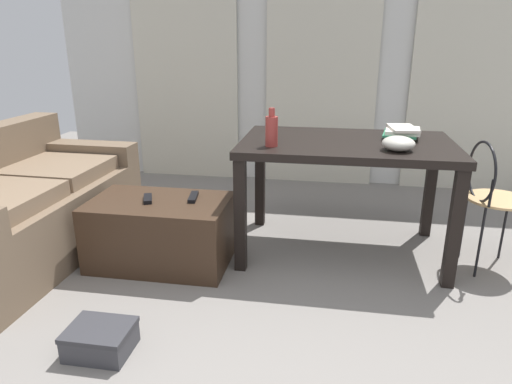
% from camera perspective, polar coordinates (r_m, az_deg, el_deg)
% --- Properties ---
extents(ground_plane, '(7.88, 7.88, 0.00)m').
position_cam_1_polar(ground_plane, '(2.96, 5.82, -9.89)').
color(ground_plane, gray).
extents(wall_back, '(5.28, 0.10, 2.51)m').
position_cam_1_polar(wall_back, '(4.64, 8.27, 16.60)').
color(wall_back, silver).
rests_on(wall_back, ground).
extents(curtains, '(3.76, 0.03, 2.10)m').
position_cam_1_polar(curtains, '(4.57, 8.11, 14.04)').
color(curtains, beige).
rests_on(curtains, ground).
extents(couch, '(0.92, 1.73, 0.82)m').
position_cam_1_polar(couch, '(3.46, -27.40, -1.78)').
color(couch, brown).
rests_on(couch, ground).
extents(coffee_table, '(0.88, 0.53, 0.43)m').
position_cam_1_polar(coffee_table, '(3.04, -11.74, -4.87)').
color(coffee_table, '#382619').
rests_on(coffee_table, ground).
extents(craft_table, '(1.35, 0.86, 0.78)m').
position_cam_1_polar(craft_table, '(3.05, 11.12, 4.40)').
color(craft_table, black).
rests_on(craft_table, ground).
extents(wire_chair, '(0.38, 0.39, 0.83)m').
position_cam_1_polar(wire_chair, '(3.14, 27.09, 0.22)').
color(wire_chair, tan).
rests_on(wire_chair, ground).
extents(bottle_near, '(0.08, 0.08, 0.23)m').
position_cam_1_polar(bottle_near, '(2.80, 1.95, 7.68)').
color(bottle_near, '#99332D').
rests_on(bottle_near, craft_table).
extents(bowl, '(0.19, 0.19, 0.09)m').
position_cam_1_polar(bowl, '(2.82, 17.29, 5.79)').
color(bowl, beige).
rests_on(bowl, craft_table).
extents(book_stack, '(0.27, 0.31, 0.07)m').
position_cam_1_polar(book_stack, '(3.20, 17.68, 7.12)').
color(book_stack, red).
rests_on(book_stack, craft_table).
extents(tv_remote_primary, '(0.08, 0.19, 0.02)m').
position_cam_1_polar(tv_remote_primary, '(2.96, -7.80, -0.61)').
color(tv_remote_primary, black).
rests_on(tv_remote_primary, coffee_table).
extents(tv_remote_secondary, '(0.10, 0.16, 0.02)m').
position_cam_1_polar(tv_remote_secondary, '(2.98, -13.30, -0.81)').
color(tv_remote_secondary, black).
rests_on(tv_remote_secondary, coffee_table).
extents(shoebox, '(0.30, 0.24, 0.13)m').
position_cam_1_polar(shoebox, '(2.37, -18.78, -16.97)').
color(shoebox, '#38383D').
rests_on(shoebox, ground).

